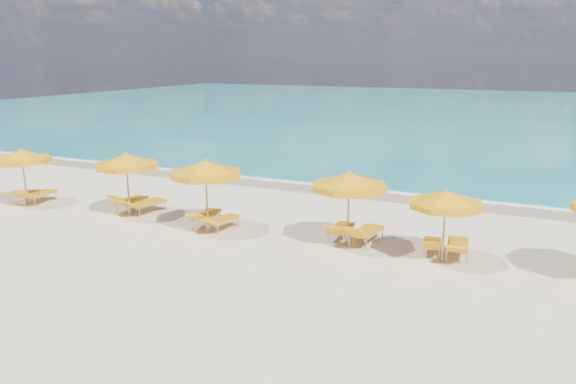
% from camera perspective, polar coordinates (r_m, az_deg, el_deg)
% --- Properties ---
extents(ground_plane, '(120.00, 120.00, 0.00)m').
position_cam_1_polar(ground_plane, '(19.51, -1.86, -4.38)').
color(ground_plane, beige).
extents(ocean, '(120.00, 80.00, 0.30)m').
position_cam_1_polar(ocean, '(65.36, 17.62, 7.79)').
color(ocean, '#157A7A').
rests_on(ocean, ground).
extents(wet_sand_band, '(120.00, 2.60, 0.01)m').
position_cam_1_polar(wet_sand_band, '(26.08, 5.47, 0.23)').
color(wet_sand_band, tan).
rests_on(wet_sand_band, ground).
extents(foam_line, '(120.00, 1.20, 0.03)m').
position_cam_1_polar(foam_line, '(26.82, 6.05, 0.59)').
color(foam_line, white).
rests_on(foam_line, ground).
extents(whitecap_near, '(14.00, 0.36, 0.05)m').
position_cam_1_polar(whitecap_near, '(36.99, 1.70, 4.30)').
color(whitecap_near, white).
rests_on(whitecap_near, ground).
extents(whitecap_far, '(18.00, 0.30, 0.05)m').
position_cam_1_polar(whitecap_far, '(40.99, 24.17, 4.03)').
color(whitecap_far, white).
rests_on(whitecap_far, ground).
extents(umbrella_1, '(2.46, 2.46, 2.37)m').
position_cam_1_polar(umbrella_1, '(25.53, -25.42, 3.29)').
color(umbrella_1, tan).
rests_on(umbrella_1, ground).
extents(umbrella_2, '(3.22, 3.22, 2.49)m').
position_cam_1_polar(umbrella_2, '(22.25, -16.11, 3.00)').
color(umbrella_2, tan).
rests_on(umbrella_2, ground).
extents(umbrella_3, '(2.92, 2.92, 2.60)m').
position_cam_1_polar(umbrella_3, '(19.63, -8.36, 2.28)').
color(umbrella_3, tan).
rests_on(umbrella_3, ground).
extents(umbrella_4, '(2.58, 2.58, 2.52)m').
position_cam_1_polar(umbrella_4, '(17.91, 6.23, 1.03)').
color(umbrella_4, tan).
rests_on(umbrella_4, ground).
extents(umbrella_5, '(2.61, 2.61, 2.27)m').
position_cam_1_polar(umbrella_5, '(17.11, 15.74, -0.77)').
color(umbrella_5, tan).
rests_on(umbrella_5, ground).
extents(lounger_1_left, '(0.73, 1.75, 0.63)m').
position_cam_1_polar(lounger_1_left, '(26.38, -25.17, -0.43)').
color(lounger_1_left, '#A5A8AD').
rests_on(lounger_1_left, ground).
extents(lounger_1_right, '(0.82, 1.94, 0.83)m').
position_cam_1_polar(lounger_1_right, '(25.81, -23.93, -0.53)').
color(lounger_1_right, '#A5A8AD').
rests_on(lounger_1_right, ground).
extents(lounger_2_left, '(0.81, 1.96, 0.88)m').
position_cam_1_polar(lounger_2_left, '(23.32, -15.66, -1.25)').
color(lounger_2_left, '#A5A8AD').
rests_on(lounger_2_left, ground).
extents(lounger_2_right, '(1.02, 2.09, 0.80)m').
position_cam_1_polar(lounger_2_right, '(22.75, -14.17, -1.52)').
color(lounger_2_right, '#A5A8AD').
rests_on(lounger_2_right, ground).
extents(lounger_3_left, '(1.05, 2.09, 0.80)m').
position_cam_1_polar(lounger_3_left, '(20.68, -8.28, -2.77)').
color(lounger_3_left, '#A5A8AD').
rests_on(lounger_3_left, ground).
extents(lounger_3_right, '(0.85, 1.86, 0.71)m').
position_cam_1_polar(lounger_3_right, '(20.14, -6.72, -3.24)').
color(lounger_3_right, '#A5A8AD').
rests_on(lounger_3_right, ground).
extents(lounger_4_left, '(0.72, 1.88, 0.81)m').
position_cam_1_polar(lounger_4_left, '(19.06, 5.39, -4.16)').
color(lounger_4_left, '#A5A8AD').
rests_on(lounger_4_left, ground).
extents(lounger_4_right, '(0.89, 2.06, 0.90)m').
position_cam_1_polar(lounger_4_right, '(18.69, 7.89, -4.53)').
color(lounger_4_right, '#A5A8AD').
rests_on(lounger_4_right, ground).
extents(lounger_5_left, '(0.76, 1.64, 0.79)m').
position_cam_1_polar(lounger_5_left, '(18.16, 14.38, -5.54)').
color(lounger_5_left, '#A5A8AD').
rests_on(lounger_5_left, ground).
extents(lounger_5_right, '(0.84, 2.02, 0.76)m').
position_cam_1_polar(lounger_5_right, '(18.10, 16.83, -5.67)').
color(lounger_5_right, '#A5A8AD').
rests_on(lounger_5_right, ground).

